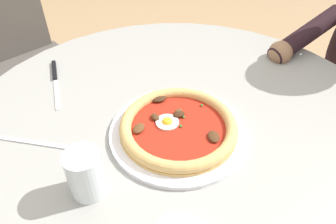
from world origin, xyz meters
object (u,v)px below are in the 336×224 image
Objects in this scene: dining_table at (178,161)px; fork_utensil at (35,143)px; water_glass at (86,175)px; cafe_chair_spare_near at (22,51)px; steak_knife at (55,77)px; pizza_on_plate at (178,128)px.

dining_table is 0.34m from fork_utensil.
dining_table is 0.29m from water_glass.
dining_table is 1.21× the size of cafe_chair_spare_near.
water_glass is at bearing -161.25° from steak_knife.
cafe_chair_spare_near is (0.57, 0.30, -0.23)m from steak_knife.
cafe_chair_spare_near is at bearing 24.14° from water_glass.
pizza_on_plate is 3.16× the size of water_glass.
steak_knife is 0.68m from cafe_chair_spare_near.
water_glass is 0.11× the size of cafe_chair_spare_near.
cafe_chair_spare_near is at bearing 37.65° from dining_table.
pizza_on_plate is 1.05m from cafe_chair_spare_near.
water_glass reaches higher than steak_knife.
fork_utensil is at bearing 90.34° from pizza_on_plate.
dining_table is 3.48× the size of pizza_on_plate.
fork_utensil is at bearing 44.36° from water_glass.
steak_knife is at bearing -0.06° from fork_utensil.
fork_utensil is 0.20× the size of cafe_chair_spare_near.
steak_knife is (0.25, 0.31, -0.01)m from pizza_on_plate.
pizza_on_plate is 0.23m from water_glass.
cafe_chair_spare_near reaches higher than fork_utensil.
cafe_chair_spare_near is (0.95, 0.42, -0.27)m from water_glass.
cafe_chair_spare_near reaches higher than dining_table.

